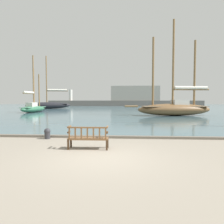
# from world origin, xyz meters

# --- Properties ---
(ground_plane) EXTENTS (160.00, 160.00, 0.00)m
(ground_plane) POSITION_xyz_m (0.00, 0.00, 0.00)
(ground_plane) COLOR gray
(harbor_water) EXTENTS (100.00, 80.00, 0.08)m
(harbor_water) POSITION_xyz_m (0.00, 44.00, 0.04)
(harbor_water) COLOR #476670
(harbor_water) RESTS_ON ground
(quay_edge_kerb) EXTENTS (40.00, 0.30, 0.12)m
(quay_edge_kerb) POSITION_xyz_m (0.00, 3.85, 0.06)
(quay_edge_kerb) COLOR #675F54
(quay_edge_kerb) RESTS_ON ground
(park_bench) EXTENTS (1.61, 0.55, 0.92)m
(park_bench) POSITION_xyz_m (-0.69, 1.28, 0.47)
(park_bench) COLOR #3D2A19
(park_bench) RESTS_ON ground
(sailboat_nearest_starboard) EXTENTS (2.35, 6.53, 8.57)m
(sailboat_nearest_starboard) POSITION_xyz_m (-13.38, 24.81, 0.80)
(sailboat_nearest_starboard) COLOR #2D6647
(sailboat_nearest_starboard) RESTS_ON harbor_water
(sailboat_outer_starboard) EXTENTS (10.44, 3.92, 11.25)m
(sailboat_outer_starboard) POSITION_xyz_m (6.52, 19.06, 1.11)
(sailboat_outer_starboard) COLOR brown
(sailboat_outer_starboard) RESTS_ON harbor_water
(sailboat_far_port) EXTENTS (9.61, 4.62, 11.10)m
(sailboat_far_port) POSITION_xyz_m (-16.00, 38.05, 0.99)
(sailboat_far_port) COLOR black
(sailboat_far_port) RESTS_ON harbor_water
(mooring_bollard) EXTENTS (0.32, 0.32, 0.54)m
(mooring_bollard) POSITION_xyz_m (-3.17, 3.40, 0.29)
(mooring_bollard) COLOR #2D2D33
(mooring_bollard) RESTS_ON ground
(far_breakwater) EXTENTS (45.36, 2.40, 6.02)m
(far_breakwater) POSITION_xyz_m (1.07, 57.37, 2.06)
(far_breakwater) COLOR #66605B
(far_breakwater) RESTS_ON ground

